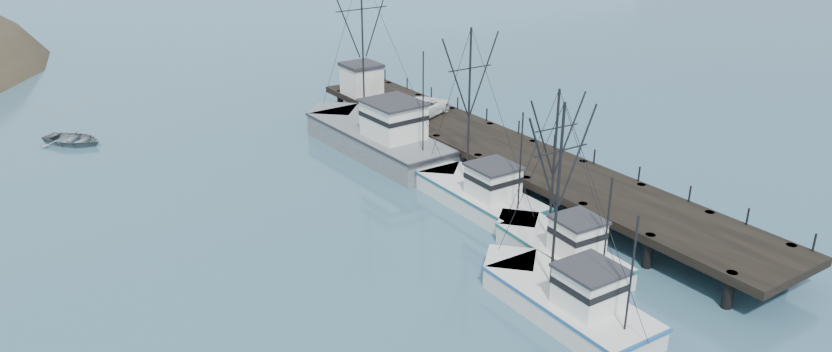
% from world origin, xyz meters
% --- Properties ---
extents(ground, '(400.00, 400.00, 0.00)m').
position_xyz_m(ground, '(0.00, 0.00, 0.00)').
color(ground, '#30566B').
rests_on(ground, ground).
extents(pier, '(6.00, 44.00, 2.00)m').
position_xyz_m(pier, '(14.00, 16.00, 1.69)').
color(pier, black).
rests_on(pier, ground).
extents(trawler_near, '(3.84, 9.87, 10.17)m').
position_xyz_m(trawler_near, '(7.69, 4.14, 0.82)').
color(trawler_near, silver).
rests_on(trawler_near, ground).
extents(trawler_mid, '(3.95, 11.01, 10.97)m').
position_xyz_m(trawler_mid, '(4.23, 0.23, 0.82)').
color(trawler_mid, silver).
rests_on(trawler_mid, ground).
extents(trawler_far, '(3.92, 11.58, 11.84)m').
position_xyz_m(trawler_far, '(8.87, 12.91, 0.82)').
color(trawler_far, silver).
rests_on(trawler_far, ground).
extents(work_vessel, '(5.58, 17.18, 14.16)m').
position_xyz_m(work_vessel, '(8.78, 25.35, 1.23)').
color(work_vessel, slate).
rests_on(work_vessel, ground).
extents(pier_shed, '(3.00, 3.20, 2.80)m').
position_xyz_m(pier_shed, '(12.50, 33.93, 3.42)').
color(pier_shed, silver).
rests_on(pier_shed, pier).
extents(pickup_truck, '(6.17, 4.62, 1.56)m').
position_xyz_m(pickup_truck, '(13.45, 25.65, 2.78)').
color(pickup_truck, white).
rests_on(pickup_truck, pier).
extents(motorboat, '(5.99, 6.25, 1.05)m').
position_xyz_m(motorboat, '(-10.65, 40.55, 0.00)').
color(motorboat, slate).
rests_on(motorboat, ground).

